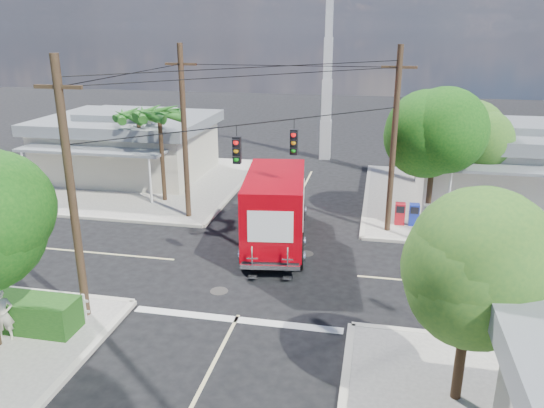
# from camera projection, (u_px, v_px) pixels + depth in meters

# --- Properties ---
(ground) EXTENTS (120.00, 120.00, 0.00)m
(ground) POSITION_uv_depth(u_px,v_px,m) (263.00, 268.00, 22.55)
(ground) COLOR black
(ground) RESTS_ON ground
(sidewalk_ne) EXTENTS (14.12, 14.12, 0.14)m
(sidewalk_ne) POSITION_uv_depth(u_px,v_px,m) (487.00, 203.00, 30.57)
(sidewalk_ne) COLOR gray
(sidewalk_ne) RESTS_ON ground
(sidewalk_nw) EXTENTS (14.12, 14.12, 0.14)m
(sidewalk_nw) POSITION_uv_depth(u_px,v_px,m) (137.00, 182.00, 34.69)
(sidewalk_nw) COLOR gray
(sidewalk_nw) RESTS_ON ground
(road_markings) EXTENTS (32.00, 32.00, 0.01)m
(road_markings) POSITION_uv_depth(u_px,v_px,m) (255.00, 283.00, 21.18)
(road_markings) COLOR beige
(road_markings) RESTS_ON ground
(building_ne) EXTENTS (11.80, 10.20, 4.50)m
(building_ne) POSITION_uv_depth(u_px,v_px,m) (519.00, 162.00, 30.55)
(building_ne) COLOR beige
(building_ne) RESTS_ON sidewalk_ne
(building_nw) EXTENTS (10.80, 10.20, 4.30)m
(building_nw) POSITION_uv_depth(u_px,v_px,m) (129.00, 144.00, 35.69)
(building_nw) COLOR beige
(building_nw) RESTS_ON sidewalk_nw
(radio_tower) EXTENTS (0.80, 0.80, 17.00)m
(radio_tower) POSITION_uv_depth(u_px,v_px,m) (327.00, 85.00, 39.22)
(radio_tower) COLOR silver
(radio_tower) RESTS_ON ground
(tree_ne_front) EXTENTS (4.21, 4.14, 6.66)m
(tree_ne_front) POSITION_uv_depth(u_px,v_px,m) (435.00, 133.00, 25.94)
(tree_ne_front) COLOR #422D1C
(tree_ne_front) RESTS_ON sidewalk_ne
(tree_ne_back) EXTENTS (3.77, 3.66, 5.82)m
(tree_ne_back) POSITION_uv_depth(u_px,v_px,m) (482.00, 138.00, 27.67)
(tree_ne_back) COLOR #422D1C
(tree_ne_back) RESTS_ON sidewalk_ne
(tree_se) EXTENTS (3.67, 3.54, 5.62)m
(tree_se) POSITION_uv_depth(u_px,v_px,m) (473.00, 268.00, 13.21)
(tree_se) COLOR #422D1C
(tree_se) RESTS_ON sidewalk_se
(palm_nw_front) EXTENTS (3.01, 3.08, 5.59)m
(palm_nw_front) POSITION_uv_depth(u_px,v_px,m) (159.00, 116.00, 29.33)
(palm_nw_front) COLOR #422D1C
(palm_nw_front) RESTS_ON sidewalk_nw
(palm_nw_back) EXTENTS (3.01, 3.08, 5.19)m
(palm_nw_back) POSITION_uv_depth(u_px,v_px,m) (138.00, 117.00, 31.22)
(palm_nw_back) COLOR #422D1C
(palm_nw_back) RESTS_ON sidewalk_nw
(utility_poles) EXTENTS (12.00, 10.68, 9.00)m
(utility_poles) POSITION_uv_depth(u_px,v_px,m) (234.00, 150.00, 22.85)
(utility_poles) COLOR #473321
(utility_poles) RESTS_ON ground
(picket_fence) EXTENTS (5.94, 0.06, 1.00)m
(picket_fence) POSITION_uv_depth(u_px,v_px,m) (12.00, 298.00, 18.61)
(picket_fence) COLOR silver
(picket_fence) RESTS_ON sidewalk_sw
(vending_boxes) EXTENTS (1.90, 0.50, 1.10)m
(vending_boxes) POSITION_uv_depth(u_px,v_px,m) (414.00, 214.00, 26.85)
(vending_boxes) COLOR red
(vending_boxes) RESTS_ON sidewalk_ne
(delivery_truck) EXTENTS (3.56, 8.44, 3.55)m
(delivery_truck) POSITION_uv_depth(u_px,v_px,m) (276.00, 207.00, 24.58)
(delivery_truck) COLOR black
(delivery_truck) RESTS_ON ground
(pedestrian) EXTENTS (0.78, 0.70, 1.79)m
(pedestrian) POSITION_uv_depth(u_px,v_px,m) (3.00, 315.00, 16.86)
(pedestrian) COLOR beige
(pedestrian) RESTS_ON sidewalk_sw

